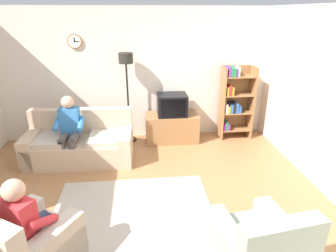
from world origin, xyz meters
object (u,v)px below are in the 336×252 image
at_px(couch, 80,144).
at_px(bookshelf, 234,101).
at_px(person_on_couch, 69,127).
at_px(tv_stand, 172,127).
at_px(person_in_left_armchair, 28,219).
at_px(armchair_near_bookshelf, 257,249).
at_px(tv, 172,105).
at_px(armchair_near_window, 27,249).
at_px(floor_lamp, 127,73).

bearing_deg(couch, bookshelf, 13.45).
xyz_separation_m(couch, person_on_couch, (-0.13, -0.11, 0.39)).
xyz_separation_m(tv_stand, person_in_left_armchair, (-1.84, -3.09, 0.31)).
bearing_deg(armchair_near_bookshelf, person_on_couch, 132.57).
relative_size(couch, tv_stand, 1.75).
xyz_separation_m(armchair_near_bookshelf, person_in_left_armchair, (-2.34, 0.32, 0.32)).
xyz_separation_m(tv, armchair_near_window, (-1.89, -3.14, -0.52)).
height_order(tv_stand, bookshelf, bookshelf).
bearing_deg(bookshelf, tv_stand, -176.95).
bearing_deg(tv_stand, couch, -159.21).
bearing_deg(person_in_left_armchair, floor_lamp, 73.48).
relative_size(bookshelf, floor_lamp, 0.85).
bearing_deg(person_in_left_armchair, person_on_couch, 91.73).
height_order(floor_lamp, person_in_left_armchair, floor_lamp).
relative_size(floor_lamp, armchair_near_bookshelf, 1.87).
height_order(person_on_couch, person_in_left_armchair, person_on_couch).
xyz_separation_m(floor_lamp, person_on_couch, (-1.01, -0.89, -0.75)).
bearing_deg(person_in_left_armchair, tv, 58.99).
height_order(armchair_near_window, person_in_left_armchair, person_in_left_armchair).
distance_m(tv, bookshelf, 1.35).
bearing_deg(tv, person_in_left_armchair, -121.01).
bearing_deg(armchair_near_bookshelf, tv_stand, 98.35).
height_order(tv_stand, floor_lamp, floor_lamp).
relative_size(tv_stand, person_on_couch, 0.89).
bearing_deg(armchair_near_window, person_in_left_armchair, 59.18).
bearing_deg(person_on_couch, person_in_left_armchair, -88.27).
height_order(couch, person_in_left_armchair, person_in_left_armchair).
bearing_deg(person_in_left_armchair, armchair_near_bookshelf, -7.88).
relative_size(armchair_near_window, person_on_couch, 0.94).
bearing_deg(tv_stand, tv, -90.00).
distance_m(floor_lamp, armchair_near_bookshelf, 3.95).
bearing_deg(floor_lamp, couch, -138.78).
xyz_separation_m(floor_lamp, person_in_left_armchair, (-0.94, -3.19, -0.85)).
bearing_deg(tv, armchair_near_window, -121.01).
xyz_separation_m(tv_stand, armchair_near_window, (-1.89, -3.16, -0.01)).
bearing_deg(couch, tv_stand, 20.79).
xyz_separation_m(tv, person_on_couch, (-1.91, -0.76, -0.11)).
relative_size(couch, tv, 3.22).
height_order(couch, floor_lamp, floor_lamp).
relative_size(tv, floor_lamp, 0.32).
bearing_deg(floor_lamp, bookshelf, -0.70).
bearing_deg(floor_lamp, tv, -7.84).
relative_size(tv, armchair_near_window, 0.51).
height_order(armchair_near_bookshelf, person_on_couch, person_on_couch).
height_order(bookshelf, floor_lamp, floor_lamp).
xyz_separation_m(armchair_near_window, person_in_left_armchair, (0.05, 0.08, 0.32)).
bearing_deg(person_in_left_armchair, armchair_near_window, -120.82).
bearing_deg(couch, armchair_near_bookshelf, -50.15).
distance_m(tv_stand, bookshelf, 1.45).
bearing_deg(person_in_left_armchair, couch, 88.58).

